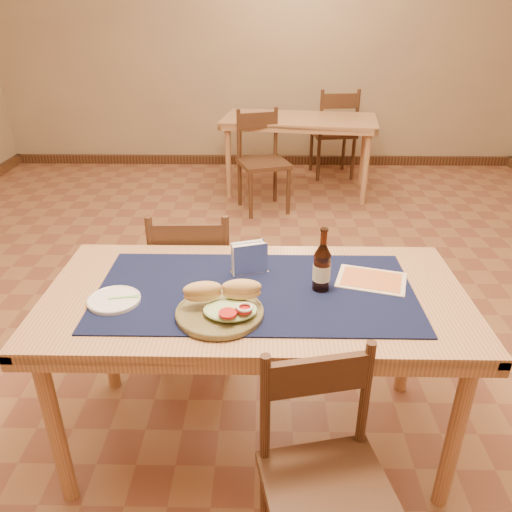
{
  "coord_description": "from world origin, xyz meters",
  "views": [
    {
      "loc": [
        0.03,
        -2.44,
        1.73
      ],
      "look_at": [
        0.0,
        -0.7,
        0.85
      ],
      "focal_mm": 35.0,
      "sensor_mm": 36.0,
      "label": 1
    }
  ],
  "objects_px": {
    "back_table": "(299,126)",
    "napkin_holder": "(249,259)",
    "chair_main_far": "(194,282)",
    "sandwich_plate": "(223,307)",
    "beer_bottle": "(322,267)",
    "main_table": "(256,309)",
    "chair_main_near": "(326,480)"
  },
  "relations": [
    {
      "from": "back_table",
      "to": "napkin_holder",
      "type": "xyz_separation_m",
      "value": [
        -0.39,
        -3.15,
        0.15
      ]
    },
    {
      "from": "chair_main_far",
      "to": "sandwich_plate",
      "type": "distance_m",
      "value": 0.85
    },
    {
      "from": "chair_main_far",
      "to": "sandwich_plate",
      "type": "xyz_separation_m",
      "value": [
        0.21,
        -0.75,
        0.33
      ]
    },
    {
      "from": "chair_main_far",
      "to": "napkin_holder",
      "type": "bearing_deg",
      "value": -55.96
    },
    {
      "from": "napkin_holder",
      "to": "back_table",
      "type": "bearing_deg",
      "value": 82.88
    },
    {
      "from": "back_table",
      "to": "sandwich_plate",
      "type": "relative_size",
      "value": 5.03
    },
    {
      "from": "back_table",
      "to": "beer_bottle",
      "type": "xyz_separation_m",
      "value": [
        -0.12,
        -3.27,
        0.18
      ]
    },
    {
      "from": "chair_main_far",
      "to": "sandwich_plate",
      "type": "bearing_deg",
      "value": -74.15
    },
    {
      "from": "main_table",
      "to": "chair_main_near",
      "type": "bearing_deg",
      "value": -68.75
    },
    {
      "from": "chair_main_near",
      "to": "beer_bottle",
      "type": "distance_m",
      "value": 0.73
    },
    {
      "from": "chair_main_near",
      "to": "beer_bottle",
      "type": "xyz_separation_m",
      "value": [
        0.02,
        0.59,
        0.42
      ]
    },
    {
      "from": "chair_main_far",
      "to": "chair_main_near",
      "type": "distance_m",
      "value": 1.28
    },
    {
      "from": "chair_main_far",
      "to": "beer_bottle",
      "type": "xyz_separation_m",
      "value": [
        0.57,
        -0.57,
        0.39
      ]
    },
    {
      "from": "main_table",
      "to": "chair_main_near",
      "type": "height_order",
      "value": "chair_main_near"
    },
    {
      "from": "back_table",
      "to": "sandwich_plate",
      "type": "distance_m",
      "value": 3.49
    },
    {
      "from": "chair_main_far",
      "to": "beer_bottle",
      "type": "bearing_deg",
      "value": -44.73
    },
    {
      "from": "main_table",
      "to": "beer_bottle",
      "type": "distance_m",
      "value": 0.31
    },
    {
      "from": "chair_main_near",
      "to": "napkin_holder",
      "type": "distance_m",
      "value": 0.86
    },
    {
      "from": "chair_main_near",
      "to": "beer_bottle",
      "type": "height_order",
      "value": "beer_bottle"
    },
    {
      "from": "chair_main_far",
      "to": "napkin_holder",
      "type": "distance_m",
      "value": 0.64
    },
    {
      "from": "chair_main_near",
      "to": "sandwich_plate",
      "type": "distance_m",
      "value": 0.64
    },
    {
      "from": "chair_main_far",
      "to": "napkin_holder",
      "type": "xyz_separation_m",
      "value": [
        0.3,
        -0.44,
        0.36
      ]
    },
    {
      "from": "main_table",
      "to": "back_table",
      "type": "xyz_separation_m",
      "value": [
        0.37,
        3.29,
        -0.0
      ]
    },
    {
      "from": "chair_main_far",
      "to": "napkin_holder",
      "type": "height_order",
      "value": "napkin_holder"
    },
    {
      "from": "main_table",
      "to": "sandwich_plate",
      "type": "xyz_separation_m",
      "value": [
        -0.11,
        -0.17,
        0.12
      ]
    },
    {
      "from": "beer_bottle",
      "to": "napkin_holder",
      "type": "distance_m",
      "value": 0.3
    },
    {
      "from": "main_table",
      "to": "sandwich_plate",
      "type": "height_order",
      "value": "sandwich_plate"
    },
    {
      "from": "main_table",
      "to": "chair_main_near",
      "type": "xyz_separation_m",
      "value": [
        0.23,
        -0.58,
        -0.24
      ]
    },
    {
      "from": "back_table",
      "to": "sandwich_plate",
      "type": "bearing_deg",
      "value": -97.86
    },
    {
      "from": "beer_bottle",
      "to": "napkin_holder",
      "type": "relative_size",
      "value": 1.59
    },
    {
      "from": "chair_main_far",
      "to": "chair_main_near",
      "type": "bearing_deg",
      "value": -64.63
    },
    {
      "from": "sandwich_plate",
      "to": "napkin_holder",
      "type": "bearing_deg",
      "value": 74.88
    }
  ]
}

